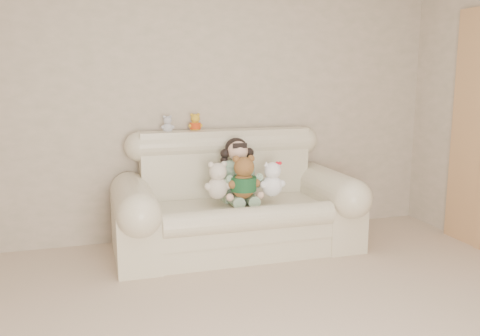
% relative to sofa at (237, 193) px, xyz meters
% --- Properties ---
extents(wall_back, '(4.50, 0.00, 4.50)m').
position_rel_sofa_xyz_m(wall_back, '(-0.13, 0.50, 0.78)').
color(wall_back, beige).
rests_on(wall_back, ground).
extents(sofa, '(2.10, 0.95, 1.03)m').
position_rel_sofa_xyz_m(sofa, '(0.00, 0.00, 0.00)').
color(sofa, '#FFF2CD').
rests_on(sofa, floor).
extents(seated_child, '(0.35, 0.43, 0.57)m').
position_rel_sofa_xyz_m(seated_child, '(0.03, 0.08, 0.19)').
color(seated_child, '#286D33').
rests_on(seated_child, sofa).
extents(brown_teddy, '(0.33, 0.28, 0.43)m').
position_rel_sofa_xyz_m(brown_teddy, '(0.02, -0.15, 0.20)').
color(brown_teddy, brown).
rests_on(brown_teddy, sofa).
extents(white_cat, '(0.27, 0.24, 0.36)m').
position_rel_sofa_xyz_m(white_cat, '(0.27, -0.14, 0.16)').
color(white_cat, white).
rests_on(white_cat, sofa).
extents(cream_teddy, '(0.29, 0.26, 0.37)m').
position_rel_sofa_xyz_m(cream_teddy, '(-0.19, -0.09, 0.17)').
color(cream_teddy, white).
rests_on(cream_teddy, sofa).
extents(yellow_mini_bear, '(0.15, 0.13, 0.20)m').
position_rel_sofa_xyz_m(yellow_mini_bear, '(-0.27, 0.39, 0.60)').
color(yellow_mini_bear, gold).
rests_on(yellow_mini_bear, sofa).
extents(grey_mini_plush, '(0.13, 0.11, 0.19)m').
position_rel_sofa_xyz_m(grey_mini_plush, '(-0.53, 0.38, 0.59)').
color(grey_mini_plush, silver).
rests_on(grey_mini_plush, sofa).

